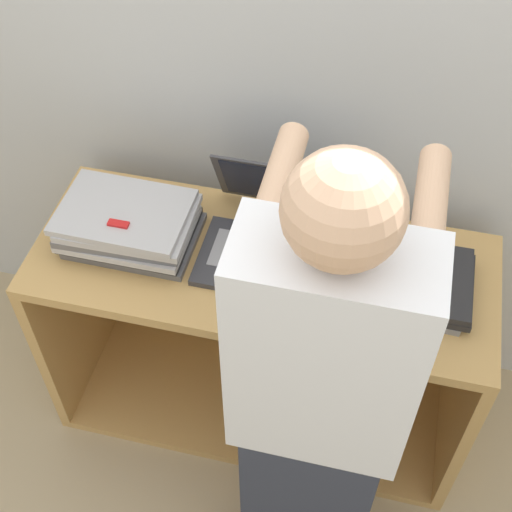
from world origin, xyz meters
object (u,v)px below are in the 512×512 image
(laptop_stack_left, at_px, (129,224))
(person, at_px, (317,416))
(laptop_open, at_px, (267,235))
(laptop_stack_right, at_px, (402,280))

(laptop_stack_left, distance_m, person, 0.80)
(laptop_open, distance_m, person, 0.59)
(laptop_open, distance_m, laptop_stack_left, 0.41)
(laptop_open, xyz_separation_m, laptop_stack_right, (0.40, -0.06, -0.02))
(laptop_stack_left, bearing_deg, person, -36.15)
(laptop_stack_right, bearing_deg, laptop_open, 171.43)
(laptop_stack_right, height_order, person, person)
(laptop_open, bearing_deg, laptop_stack_left, -170.95)
(laptop_stack_right, distance_m, person, 0.50)
(laptop_stack_left, height_order, laptop_stack_right, laptop_stack_left)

